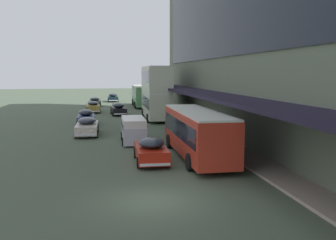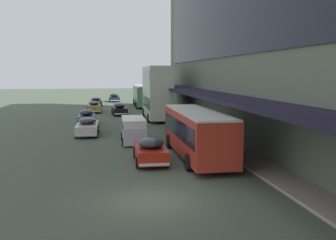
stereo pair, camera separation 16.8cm
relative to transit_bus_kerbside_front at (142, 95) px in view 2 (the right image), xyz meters
name	(u,v)px [view 2 (the right image)]	position (x,y,z in m)	size (l,w,h in m)	color
ground	(153,201)	(-4.29, -45.43, -1.94)	(240.00, 240.00, 0.00)	#465341
transit_bus_kerbside_front	(142,95)	(0.00, 0.00, 0.00)	(2.84, 10.78, 3.40)	#539556
transit_bus_kerbside_rear	(197,131)	(-0.41, -37.73, -0.17)	(2.77, 10.17, 3.07)	red
transit_bus_kerbside_far	(157,91)	(-0.08, -17.14, 1.42)	(2.98, 9.57, 6.24)	beige
sedan_lead_near	(96,102)	(-7.54, 2.22, -1.21)	(2.04, 5.00, 1.47)	#273A24
sedan_oncoming_rear	(119,109)	(-4.26, -11.69, -1.16)	(2.06, 4.73, 1.60)	black
sedan_second_mid	(114,98)	(-4.24, 11.55, -1.15)	(1.96, 4.43, 1.61)	black
sedan_lead_mid	(94,107)	(-7.62, -7.71, -1.17)	(2.07, 4.83, 1.55)	olive
sedan_second_near	(87,117)	(-8.10, -20.47, -1.15)	(1.93, 4.36, 1.61)	navy
sedan_trailing_mid	(87,126)	(-7.76, -27.21, -1.17)	(2.04, 4.98, 1.55)	beige
sedan_trailing_near	(150,150)	(-3.52, -38.50, -1.17)	(2.03, 4.43, 1.57)	#B32111
vw_van	(133,128)	(-4.01, -31.50, -0.85)	(1.97, 4.58, 1.96)	#B8B9C7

